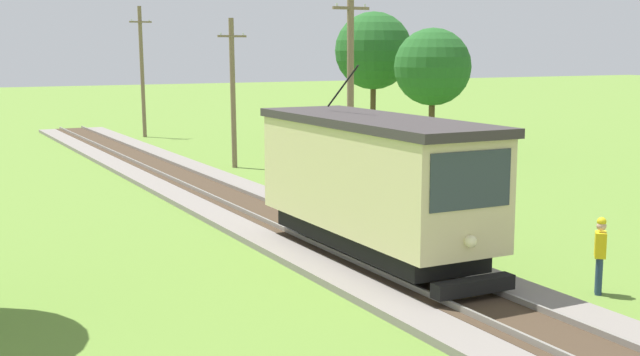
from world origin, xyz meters
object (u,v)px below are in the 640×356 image
object	(u,v)px
red_tram	(373,181)
track_worker	(600,252)
tree_left_near	(374,51)
gravel_pile	(424,208)
utility_pole_far	(233,91)
utility_pole_distant	(142,70)
utility_pole_mid	(350,93)
tree_right_far	(433,67)

from	to	relation	value
red_tram	track_worker	size ratio (longest dim) A/B	4.79
tree_left_near	gravel_pile	bearing A→B (deg)	-116.97
utility_pole_far	utility_pole_distant	size ratio (longest dim) A/B	0.85
utility_pole_mid	tree_right_far	distance (m)	15.00
utility_pole_mid	track_worker	size ratio (longest dim) A/B	4.39
utility_pole_mid	tree_right_far	size ratio (longest dim) A/B	1.19
utility_pole_mid	gravel_pile	bearing A→B (deg)	-80.14
utility_pole_far	tree_right_far	distance (m)	10.84
gravel_pile	utility_pole_far	bearing A→B (deg)	92.46
utility_pole_mid	track_worker	xyz separation A→B (m)	(-0.20, -11.81, -3.03)
utility_pole_far	utility_pole_mid	bearing A→B (deg)	-90.00
utility_pole_distant	gravel_pile	size ratio (longest dim) A/B	3.56
utility_pole_mid	utility_pole_distant	bearing A→B (deg)	90.00
track_worker	utility_pole_far	bearing A→B (deg)	132.20
track_worker	utility_pole_distant	bearing A→B (deg)	132.40
utility_pole_far	tree_right_far	xyz separation A→B (m)	(10.77, -0.65, 1.03)
utility_pole_far	tree_left_near	size ratio (longest dim) A/B	0.91
red_tram	utility_pole_mid	distance (m)	8.14
red_tram	utility_pole_distant	size ratio (longest dim) A/B	1.05
tree_left_near	tree_right_far	bearing A→B (deg)	-90.78
utility_pole_distant	gravel_pile	xyz separation A→B (m)	(0.63, -30.12, -3.65)
utility_pole_distant	track_worker	xyz separation A→B (m)	(-0.20, -38.28, -3.19)
red_tram	tree_left_near	distance (m)	27.77
tree_left_near	red_tram	bearing A→B (deg)	-121.10
gravel_pile	tree_right_far	xyz separation A→B (m)	(10.14, 14.06, 4.06)
utility_pole_mid	gravel_pile	distance (m)	5.09
utility_pole_mid	track_worker	world-z (taller)	utility_pole_mid
utility_pole_distant	tree_left_near	size ratio (longest dim) A/B	1.07
utility_pole_mid	tree_right_far	world-z (taller)	utility_pole_mid
utility_pole_mid	utility_pole_distant	xyz separation A→B (m)	(-0.00, 26.48, 0.16)
utility_pole_far	track_worker	xyz separation A→B (m)	(-0.20, -22.87, -2.57)
utility_pole_distant	tree_right_far	xyz separation A→B (m)	(10.77, -16.06, 0.41)
utility_pole_distant	tree_left_near	world-z (taller)	utility_pole_distant
utility_pole_distant	track_worker	size ratio (longest dim) A/B	4.57
gravel_pile	tree_right_far	world-z (taller)	tree_right_far
utility_pole_far	gravel_pile	distance (m)	15.03
track_worker	red_tram	bearing A→B (deg)	167.30
utility_pole_far	utility_pole_distant	bearing A→B (deg)	90.00
utility_pole_far	tree_right_far	size ratio (longest dim) A/B	1.05
utility_pole_mid	tree_right_far	xyz separation A→B (m)	(10.77, 10.42, 0.57)
red_tram	tree_left_near	world-z (taller)	tree_left_near
utility_pole_mid	red_tram	bearing A→B (deg)	-115.30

